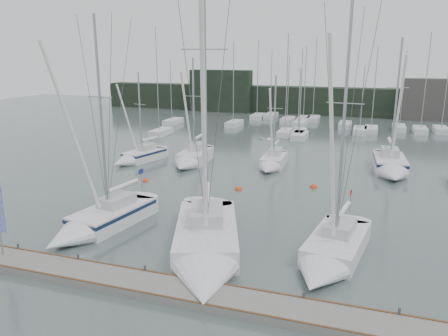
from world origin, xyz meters
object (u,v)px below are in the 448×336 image
at_px(sailboat_near_center, 206,252).
at_px(buoy_c, 146,181).
at_px(sailboat_mid_b, 191,160).
at_px(sailboat_mid_c, 272,163).
at_px(sailboat_mid_d, 391,167).
at_px(dock_banner, 0,210).
at_px(sailboat_near_right, 329,257).
at_px(buoy_a, 238,190).
at_px(sailboat_near_left, 95,223).
at_px(sailboat_mid_a, 137,157).
at_px(buoy_b, 313,187).

height_order(sailboat_near_center, buoy_c, sailboat_near_center).
xyz_separation_m(sailboat_mid_b, sailboat_mid_c, (8.09, 1.34, -0.08)).
distance_m(sailboat_mid_d, dock_banner, 33.18).
height_order(sailboat_mid_b, sailboat_mid_c, sailboat_mid_b).
height_order(sailboat_near_center, sailboat_near_right, sailboat_near_center).
bearing_deg(buoy_a, sailboat_near_left, -117.73).
relative_size(sailboat_near_right, dock_banner, 3.29).
distance_m(buoy_a, dock_banner, 18.79).
xyz_separation_m(sailboat_mid_a, sailboat_mid_b, (5.89, 0.73, 0.05)).
relative_size(sailboat_mid_a, sailboat_mid_d, 0.75).
bearing_deg(sailboat_mid_a, sailboat_mid_d, 23.01).
distance_m(sailboat_near_right, buoy_a, 14.30).
xyz_separation_m(sailboat_mid_a, dock_banner, (4.67, -22.38, 2.47)).
bearing_deg(sailboat_near_center, sailboat_mid_c, 73.22).
bearing_deg(sailboat_mid_d, buoy_b, -137.10).
height_order(sailboat_near_left, sailboat_near_right, sailboat_near_right).
relative_size(buoy_c, dock_banner, 0.12).
bearing_deg(sailboat_mid_a, sailboat_near_left, -53.66).
height_order(sailboat_mid_a, buoy_a, sailboat_mid_a).
bearing_deg(buoy_a, sailboat_mid_d, 37.44).
relative_size(sailboat_near_left, sailboat_mid_b, 1.24).
height_order(buoy_b, dock_banner, dock_banner).
bearing_deg(sailboat_mid_c, buoy_a, -100.03).
distance_m(sailboat_mid_c, buoy_a, 7.91).
relative_size(sailboat_near_center, buoy_b, 31.84).
distance_m(sailboat_near_center, sailboat_near_right, 6.61).
distance_m(sailboat_near_left, buoy_b, 18.52).
bearing_deg(sailboat_near_right, dock_banner, -154.08).
bearing_deg(buoy_b, sailboat_mid_d, 46.64).
bearing_deg(buoy_b, sailboat_mid_b, 163.45).
height_order(sailboat_near_center, buoy_b, sailboat_near_center).
bearing_deg(dock_banner, buoy_b, 60.82).
bearing_deg(buoy_a, sailboat_mid_a, 155.93).
xyz_separation_m(buoy_c, dock_banner, (0.38, -16.42, 3.00)).
bearing_deg(sailboat_near_left, dock_banner, -103.38).
relative_size(sailboat_mid_c, buoy_a, 16.32).
bearing_deg(sailboat_near_right, buoy_b, 109.30).
xyz_separation_m(sailboat_mid_b, buoy_a, (6.98, -6.47, -0.58)).
xyz_separation_m(sailboat_mid_b, buoy_b, (12.87, -3.83, -0.58)).
height_order(sailboat_near_left, sailboat_mid_d, sailboat_near_left).
bearing_deg(sailboat_mid_b, sailboat_near_left, -90.37).
distance_m(sailboat_near_center, buoy_c, 16.91).
relative_size(sailboat_mid_b, buoy_c, 21.57).
bearing_deg(sailboat_near_center, buoy_a, 79.65).
relative_size(sailboat_near_right, buoy_b, 24.12).
relative_size(sailboat_mid_b, sailboat_mid_d, 0.86).
bearing_deg(buoy_b, sailboat_near_center, -103.18).
bearing_deg(dock_banner, sailboat_mid_d, 58.80).
relative_size(sailboat_mid_b, buoy_a, 19.35).
bearing_deg(buoy_c, sailboat_near_right, -33.31).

